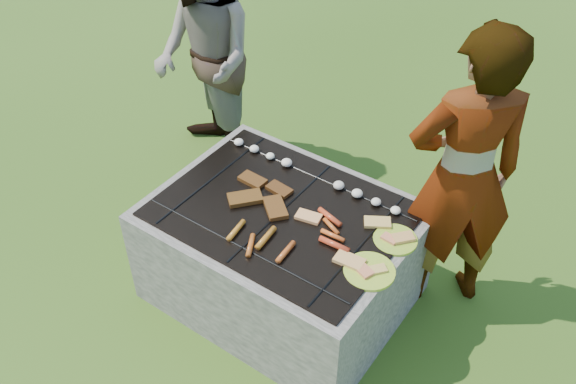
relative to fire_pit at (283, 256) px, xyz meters
The scene contains 10 objects.
lawn 0.28m from the fire_pit, ahead, with size 60.00×60.00×0.00m, color #284A12.
fire_pit is the anchor object (origin of this frame).
mushrooms 0.47m from the fire_pit, 94.24° to the left, with size 1.05×0.06×0.04m.
pork_slabs 0.37m from the fire_pit, behind, with size 0.40×0.30×0.03m.
sausages 0.40m from the fire_pit, 38.58° to the right, with size 0.54×0.48×0.03m.
bread_on_grate 0.49m from the fire_pit, ahead, with size 0.46×0.41×0.02m.
plate_far 0.67m from the fire_pit, 14.82° to the left, with size 0.23×0.23×0.03m.
plate_near 0.66m from the fire_pit, 10.36° to the right, with size 0.27×0.27×0.03m.
cook 1.02m from the fire_pit, 36.15° to the left, with size 0.59×0.39×1.63m, color #9F9284.
bystander 1.42m from the fire_pit, 147.45° to the left, with size 0.76×0.59×1.57m, color #A79A8B.
Camera 1 is at (1.40, -1.93, 2.77)m, focal length 40.00 mm.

